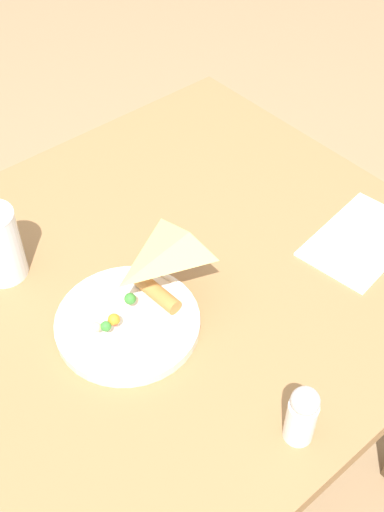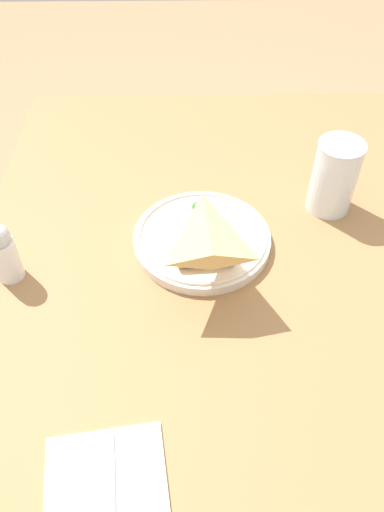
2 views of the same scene
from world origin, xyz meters
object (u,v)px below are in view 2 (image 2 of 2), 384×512
object	(u,v)px
plate_pizza	(202,237)
dining_table	(232,310)
milk_glass	(334,178)
salt_shaker	(3,252)

from	to	relation	value
plate_pizza	dining_table	bearing A→B (deg)	-136.50
dining_table	plate_pizza	bearing A→B (deg)	43.50
dining_table	milk_glass	world-z (taller)	milk_glass
plate_pizza	salt_shaker	world-z (taller)	salt_shaker
dining_table	salt_shaker	world-z (taller)	salt_shaker
dining_table	plate_pizza	size ratio (longest dim) A/B	4.73
plate_pizza	milk_glass	bearing A→B (deg)	-68.61
salt_shaker	plate_pizza	bearing A→B (deg)	-77.76
dining_table	milk_glass	distance (m)	0.27
plate_pizza	salt_shaker	distance (m)	0.29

